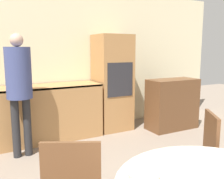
% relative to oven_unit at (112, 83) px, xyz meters
% --- Properties ---
extents(wall_back, '(7.04, 0.05, 2.60)m').
position_rel_oven_unit_xyz_m(wall_back, '(-0.92, 0.34, 0.42)').
color(wall_back, beige).
rests_on(wall_back, ground_plane).
extents(oven_unit, '(0.62, 0.59, 1.76)m').
position_rel_oven_unit_xyz_m(oven_unit, '(0.00, 0.00, 0.00)').
color(oven_unit, '#AD7A47').
rests_on(oven_unit, ground_plane).
extents(sideboard, '(0.96, 0.45, 0.95)m').
position_rel_oven_unit_xyz_m(sideboard, '(1.00, -0.53, -0.41)').
color(sideboard, brown).
rests_on(sideboard, ground_plane).
extents(chair_far_right, '(0.55, 0.55, 0.93)m').
position_rel_oven_unit_xyz_m(chair_far_right, '(-0.44, -2.53, -0.36)').
color(chair_far_right, brown).
rests_on(chair_far_right, ground_plane).
extents(person_standing, '(0.34, 0.34, 1.70)m').
position_rel_oven_unit_xyz_m(person_standing, '(-1.71, -0.52, 0.18)').
color(person_standing, '#262628').
rests_on(person_standing, ground_plane).
extents(cup, '(0.08, 0.08, 0.08)m').
position_rel_oven_unit_xyz_m(cup, '(-0.97, -3.16, -0.11)').
color(cup, silver).
rests_on(cup, dining_table).
extents(bowl_near, '(0.18, 0.18, 0.05)m').
position_rel_oven_unit_xyz_m(bowl_near, '(-1.35, -2.95, -0.13)').
color(bowl_near, beige).
rests_on(bowl_near, dining_table).
extents(bowl_centre, '(0.18, 0.18, 0.05)m').
position_rel_oven_unit_xyz_m(bowl_centre, '(-0.90, -2.91, -0.13)').
color(bowl_centre, white).
rests_on(bowl_centre, dining_table).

